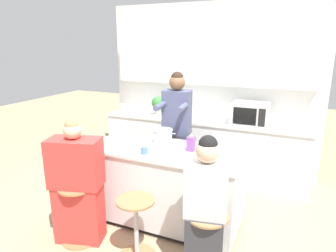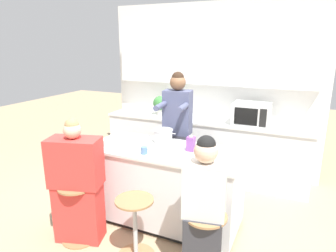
{
  "view_description": "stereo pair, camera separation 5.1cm",
  "coord_description": "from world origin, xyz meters",
  "px_view_note": "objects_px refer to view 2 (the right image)",
  "views": [
    {
      "loc": [
        1.31,
        -2.92,
        2.07
      ],
      "look_at": [
        0.0,
        0.08,
        1.17
      ],
      "focal_mm": 32.0,
      "sensor_mm": 36.0,
      "label": 1
    },
    {
      "loc": [
        1.35,
        -2.9,
        2.07
      ],
      "look_at": [
        0.0,
        0.08,
        1.17
      ],
      "focal_mm": 32.0,
      "sensor_mm": 36.0,
      "label": 2
    }
  ],
  "objects_px": {
    "bar_stool_rightmost": "(205,244)",
    "person_cooking": "(177,136)",
    "bar_stool_center": "(135,226)",
    "person_wrapped_blanket": "(77,186)",
    "banana_bunch": "(207,150)",
    "cooking_pot": "(163,136)",
    "potted_plant": "(160,104)",
    "kitchen_island": "(165,185)",
    "coffee_cup_near": "(144,150)",
    "juice_carton": "(191,144)",
    "microwave": "(251,114)",
    "person_seated_near": "(204,216)",
    "fruit_bowl": "(112,142)",
    "bar_stool_leftmost": "(78,210)"
  },
  "relations": [
    {
      "from": "kitchen_island",
      "to": "coffee_cup_near",
      "type": "relative_size",
      "value": 16.32
    },
    {
      "from": "kitchen_island",
      "to": "bar_stool_center",
      "type": "relative_size",
      "value": 2.76
    },
    {
      "from": "coffee_cup_near",
      "to": "juice_carton",
      "type": "relative_size",
      "value": 0.61
    },
    {
      "from": "banana_bunch",
      "to": "juice_carton",
      "type": "height_order",
      "value": "juice_carton"
    },
    {
      "from": "person_seated_near",
      "to": "potted_plant",
      "type": "distance_m",
      "value": 2.64
    },
    {
      "from": "kitchen_island",
      "to": "fruit_bowl",
      "type": "distance_m",
      "value": 0.8
    },
    {
      "from": "person_wrapped_blanket",
      "to": "fruit_bowl",
      "type": "distance_m",
      "value": 0.64
    },
    {
      "from": "kitchen_island",
      "to": "person_seated_near",
      "type": "height_order",
      "value": "person_seated_near"
    },
    {
      "from": "banana_bunch",
      "to": "bar_stool_rightmost",
      "type": "bearing_deg",
      "value": -72.95
    },
    {
      "from": "kitchen_island",
      "to": "bar_stool_center",
      "type": "distance_m",
      "value": 0.71
    },
    {
      "from": "bar_stool_leftmost",
      "to": "cooking_pot",
      "type": "bearing_deg",
      "value": 56.86
    },
    {
      "from": "kitchen_island",
      "to": "cooking_pot",
      "type": "xyz_separation_m",
      "value": [
        -0.12,
        0.19,
        0.54
      ]
    },
    {
      "from": "bar_stool_center",
      "to": "person_wrapped_blanket",
      "type": "xyz_separation_m",
      "value": [
        -0.71,
        0.02,
        0.28
      ]
    },
    {
      "from": "person_wrapped_blanket",
      "to": "potted_plant",
      "type": "relative_size",
      "value": 4.36
    },
    {
      "from": "person_cooking",
      "to": "fruit_bowl",
      "type": "bearing_deg",
      "value": -128.86
    },
    {
      "from": "bar_stool_center",
      "to": "cooking_pot",
      "type": "relative_size",
      "value": 2.01
    },
    {
      "from": "person_wrapped_blanket",
      "to": "coffee_cup_near",
      "type": "xyz_separation_m",
      "value": [
        0.56,
        0.45,
        0.33
      ]
    },
    {
      "from": "person_cooking",
      "to": "person_seated_near",
      "type": "xyz_separation_m",
      "value": [
        0.8,
        -1.32,
        -0.25
      ]
    },
    {
      "from": "bar_stool_center",
      "to": "person_wrapped_blanket",
      "type": "bearing_deg",
      "value": 178.76
    },
    {
      "from": "fruit_bowl",
      "to": "banana_bunch",
      "type": "xyz_separation_m",
      "value": [
        1.09,
        0.24,
        -0.01
      ]
    },
    {
      "from": "coffee_cup_near",
      "to": "potted_plant",
      "type": "relative_size",
      "value": 0.35
    },
    {
      "from": "microwave",
      "to": "bar_stool_center",
      "type": "bearing_deg",
      "value": -108.45
    },
    {
      "from": "bar_stool_center",
      "to": "juice_carton",
      "type": "relative_size",
      "value": 3.6
    },
    {
      "from": "bar_stool_center",
      "to": "banana_bunch",
      "type": "bearing_deg",
      "value": 59.6
    },
    {
      "from": "person_seated_near",
      "to": "fruit_bowl",
      "type": "relative_size",
      "value": 6.62
    },
    {
      "from": "bar_stool_leftmost",
      "to": "person_wrapped_blanket",
      "type": "bearing_deg",
      "value": 90.66
    },
    {
      "from": "bar_stool_rightmost",
      "to": "banana_bunch",
      "type": "height_order",
      "value": "banana_bunch"
    },
    {
      "from": "bar_stool_rightmost",
      "to": "potted_plant",
      "type": "xyz_separation_m",
      "value": [
        -1.47,
        2.14,
        0.77
      ]
    },
    {
      "from": "cooking_pot",
      "to": "juice_carton",
      "type": "height_order",
      "value": "juice_carton"
    },
    {
      "from": "person_seated_near",
      "to": "fruit_bowl",
      "type": "bearing_deg",
      "value": 146.54
    },
    {
      "from": "bar_stool_leftmost",
      "to": "bar_stool_rightmost",
      "type": "relative_size",
      "value": 1.0
    },
    {
      "from": "juice_carton",
      "to": "microwave",
      "type": "bearing_deg",
      "value": 72.73
    },
    {
      "from": "bar_stool_center",
      "to": "person_cooking",
      "type": "bearing_deg",
      "value": 95.02
    },
    {
      "from": "person_cooking",
      "to": "coffee_cup_near",
      "type": "height_order",
      "value": "person_cooking"
    },
    {
      "from": "person_seated_near",
      "to": "cooking_pot",
      "type": "relative_size",
      "value": 4.28
    },
    {
      "from": "bar_stool_leftmost",
      "to": "bar_stool_rightmost",
      "type": "distance_m",
      "value": 1.41
    },
    {
      "from": "person_wrapped_blanket",
      "to": "microwave",
      "type": "relative_size",
      "value": 2.65
    },
    {
      "from": "person_wrapped_blanket",
      "to": "coffee_cup_near",
      "type": "bearing_deg",
      "value": 22.37
    },
    {
      "from": "microwave",
      "to": "potted_plant",
      "type": "relative_size",
      "value": 1.65
    },
    {
      "from": "person_seated_near",
      "to": "coffee_cup_near",
      "type": "bearing_deg",
      "value": 140.67
    },
    {
      "from": "person_cooking",
      "to": "cooking_pot",
      "type": "xyz_separation_m",
      "value": [
        0.0,
        -0.44,
        0.13
      ]
    },
    {
      "from": "bar_stool_center",
      "to": "bar_stool_rightmost",
      "type": "bearing_deg",
      "value": 1.68
    },
    {
      "from": "bar_stool_rightmost",
      "to": "person_cooking",
      "type": "height_order",
      "value": "person_cooking"
    },
    {
      "from": "bar_stool_center",
      "to": "bar_stool_rightmost",
      "type": "relative_size",
      "value": 1.0
    },
    {
      "from": "banana_bunch",
      "to": "cooking_pot",
      "type": "bearing_deg",
      "value": 170.48
    },
    {
      "from": "bar_stool_center",
      "to": "microwave",
      "type": "distance_m",
      "value": 2.36
    },
    {
      "from": "bar_stool_leftmost",
      "to": "fruit_bowl",
      "type": "relative_size",
      "value": 3.11
    },
    {
      "from": "bar_stool_center",
      "to": "banana_bunch",
      "type": "height_order",
      "value": "banana_bunch"
    },
    {
      "from": "kitchen_island",
      "to": "banana_bunch",
      "type": "bearing_deg",
      "value": 11.57
    },
    {
      "from": "kitchen_island",
      "to": "person_cooking",
      "type": "distance_m",
      "value": 0.77
    }
  ]
}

